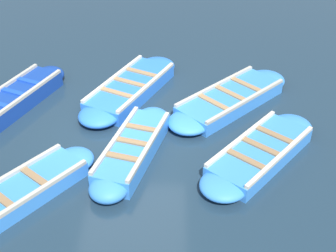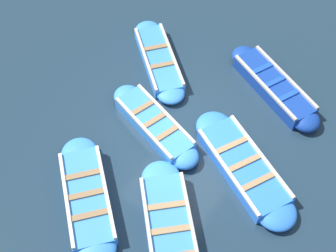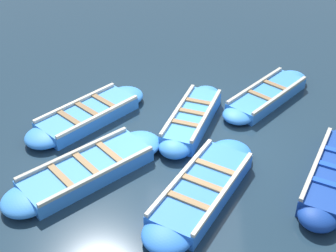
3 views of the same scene
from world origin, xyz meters
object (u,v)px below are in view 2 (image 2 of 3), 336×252
Objects in this scene: boat_bow_out at (274,86)px; boat_inner_gap at (243,167)px; boat_alongside at (159,60)px; boat_near_quay at (170,233)px; boat_outer_left at (154,125)px; boat_centre at (87,198)px.

boat_inner_gap is at bearing 12.59° from boat_bow_out.
boat_near_quay is (4.08, 3.29, 0.01)m from boat_alongside.
boat_near_quay is 1.03× the size of boat_outer_left.
boat_outer_left is at bearing -84.21° from boat_inner_gap.
boat_bow_out is (-0.98, 3.15, 0.04)m from boat_alongside.
boat_near_quay is 2.94m from boat_outer_left.
boat_near_quay is at bearing 38.88° from boat_alongside.
boat_alongside is at bearing -164.68° from boat_centre.
boat_outer_left is (1.93, 1.28, 0.04)m from boat_alongside.
boat_bow_out is 5.06m from boat_near_quay.
boat_alongside is 0.95× the size of boat_outer_left.
boat_inner_gap reaches higher than boat_centre.
boat_near_quay is (2.39, -0.46, -0.01)m from boat_inner_gap.
boat_alongside is 0.90× the size of boat_bow_out.
boat_alongside is at bearing -146.60° from boat_outer_left.
boat_alongside is 2.32m from boat_outer_left.
boat_inner_gap is (2.66, 0.59, -0.03)m from boat_bow_out.
boat_near_quay is at bearing 101.15° from boat_centre.
boat_bow_out is at bearing 147.21° from boat_outer_left.
boat_centre is (2.80, -2.52, -0.01)m from boat_inner_gap.
boat_outer_left reaches higher than boat_inner_gap.
boat_alongside is 3.30m from boat_bow_out.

